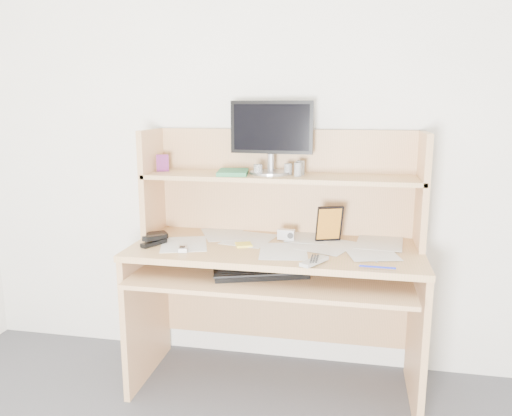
% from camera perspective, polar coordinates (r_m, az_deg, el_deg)
% --- Properties ---
extents(back_wall, '(3.60, 0.04, 2.50)m').
position_cam_1_polar(back_wall, '(2.66, 3.39, 7.92)').
color(back_wall, white).
rests_on(back_wall, floor).
extents(desk, '(1.40, 0.70, 1.30)m').
position_cam_1_polar(desk, '(2.53, 2.51, -5.11)').
color(desk, tan).
rests_on(desk, floor).
extents(paper_clutter, '(1.32, 0.54, 0.01)m').
position_cam_1_polar(paper_clutter, '(2.43, 2.23, -4.34)').
color(paper_clutter, silver).
rests_on(paper_clutter, desk).
extents(keyboard, '(0.46, 0.28, 0.03)m').
position_cam_1_polar(keyboard, '(2.32, 0.55, -7.42)').
color(keyboard, black).
rests_on(keyboard, desk).
extents(tv_remote, '(0.12, 0.16, 0.02)m').
position_cam_1_polar(tv_remote, '(2.18, 6.67, -6.07)').
color(tv_remote, '#A3A39D').
rests_on(tv_remote, paper_clutter).
extents(flip_phone, '(0.06, 0.08, 0.02)m').
position_cam_1_polar(flip_phone, '(2.38, -8.34, -4.53)').
color(flip_phone, '#A9A9AB').
rests_on(flip_phone, paper_clutter).
extents(stapler, '(0.10, 0.14, 0.04)m').
position_cam_1_polar(stapler, '(2.49, -11.61, -3.59)').
color(stapler, black).
rests_on(stapler, paper_clutter).
extents(wallet, '(0.13, 0.12, 0.03)m').
position_cam_1_polar(wallet, '(2.61, -11.26, -3.07)').
color(wallet, black).
rests_on(wallet, paper_clutter).
extents(sticky_note_pad, '(0.10, 0.10, 0.01)m').
position_cam_1_polar(sticky_note_pad, '(2.44, -1.43, -4.21)').
color(sticky_note_pad, yellow).
rests_on(sticky_note_pad, desk).
extents(digital_camera, '(0.09, 0.04, 0.05)m').
position_cam_1_polar(digital_camera, '(2.53, 3.47, -3.04)').
color(digital_camera, '#BDBDC0').
rests_on(digital_camera, paper_clutter).
extents(game_case, '(0.13, 0.06, 0.18)m').
position_cam_1_polar(game_case, '(2.50, 8.38, -1.78)').
color(game_case, black).
rests_on(game_case, paper_clutter).
extents(blue_pen, '(0.15, 0.02, 0.01)m').
position_cam_1_polar(blue_pen, '(2.16, 13.70, -6.58)').
color(blue_pen, '#1722AF').
rests_on(blue_pen, paper_clutter).
extents(card_box, '(0.07, 0.04, 0.09)m').
position_cam_1_polar(card_box, '(2.68, -10.63, 5.08)').
color(card_box, maroon).
rests_on(card_box, desk).
extents(shelf_book, '(0.17, 0.22, 0.02)m').
position_cam_1_polar(shelf_book, '(2.53, -2.65, 4.11)').
color(shelf_book, '#317C53').
rests_on(shelf_book, desk).
extents(chip_stack_a, '(0.04, 0.04, 0.06)m').
position_cam_1_polar(chip_stack_a, '(2.51, 3.70, 4.44)').
color(chip_stack_a, black).
rests_on(chip_stack_a, desk).
extents(chip_stack_b, '(0.05, 0.05, 0.07)m').
position_cam_1_polar(chip_stack_b, '(2.51, 5.07, 4.60)').
color(chip_stack_b, white).
rests_on(chip_stack_b, desk).
extents(chip_stack_c, '(0.05, 0.05, 0.05)m').
position_cam_1_polar(chip_stack_c, '(2.49, 0.23, 4.39)').
color(chip_stack_c, black).
rests_on(chip_stack_c, desk).
extents(chip_stack_d, '(0.04, 0.04, 0.07)m').
position_cam_1_polar(chip_stack_d, '(2.46, 4.83, 4.41)').
color(chip_stack_d, white).
rests_on(chip_stack_d, desk).
extents(monitor, '(0.42, 0.21, 0.37)m').
position_cam_1_polar(monitor, '(2.54, 1.77, 8.33)').
color(monitor, '#B4B5BA').
rests_on(monitor, desk).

